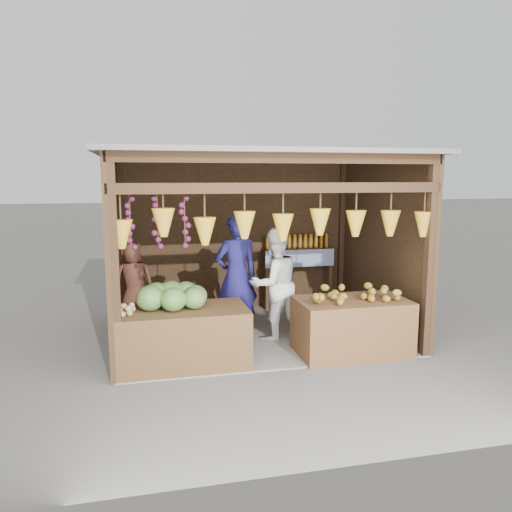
{
  "coord_description": "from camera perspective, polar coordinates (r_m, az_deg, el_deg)",
  "views": [
    {
      "loc": [
        -1.63,
        -7.05,
        2.33
      ],
      "look_at": [
        -0.03,
        -0.1,
        1.19
      ],
      "focal_mm": 35.0,
      "sensor_mm": 36.0,
      "label": 1
    }
  ],
  "objects": [
    {
      "name": "man_standing",
      "position": [
        7.14,
        -2.25,
        -2.41
      ],
      "size": [
        0.75,
        0.58,
        1.82
      ],
      "primitive_type": "imported",
      "rotation": [
        0.0,
        0.0,
        3.39
      ],
      "color": "#191653",
      "rests_on": "ground"
    },
    {
      "name": "stall_structure",
      "position": [
        7.21,
        -0.16,
        3.79
      ],
      "size": [
        4.3,
        3.3,
        2.66
      ],
      "color": "slate",
      "rests_on": "ground"
    },
    {
      "name": "mango_pile",
      "position": [
        6.65,
        11.06,
        -3.99
      ],
      "size": [
        1.4,
        0.64,
        0.22
      ],
      "primitive_type": null,
      "color": "#B15717",
      "rests_on": "counter_right"
    },
    {
      "name": "tanfruit_pile",
      "position": [
        6.1,
        -14.66,
        -5.8
      ],
      "size": [
        0.34,
        0.4,
        0.13
      ],
      "primitive_type": null,
      "color": "#A8804D",
      "rests_on": "counter_left"
    },
    {
      "name": "counter_left",
      "position": [
        6.31,
        -8.53,
        -9.19
      ],
      "size": [
        1.63,
        0.85,
        0.73
      ],
      "primitive_type": "cube",
      "color": "#492A18",
      "rests_on": "ground"
    },
    {
      "name": "woman_standing",
      "position": [
        7.17,
        2.12,
        -3.22
      ],
      "size": [
        0.92,
        0.79,
        1.61
      ],
      "primitive_type": "imported",
      "rotation": [
        0.0,
        0.0,
        3.41
      ],
      "color": "white",
      "rests_on": "ground"
    },
    {
      "name": "melon_pile",
      "position": [
        6.22,
        -9.22,
        -4.43
      ],
      "size": [
        1.0,
        0.5,
        0.32
      ],
      "primitive_type": null,
      "color": "#124512",
      "rests_on": "counter_left"
    },
    {
      "name": "ground",
      "position": [
        7.6,
        0.02,
        -8.79
      ],
      "size": [
        80.0,
        80.0,
        0.0
      ],
      "primitive_type": "plane",
      "color": "#514F49",
      "rests_on": "ground"
    },
    {
      "name": "back_shelf",
      "position": [
        8.87,
        4.77,
        -0.42
      ],
      "size": [
        1.25,
        0.32,
        1.32
      ],
      "color": "#382314",
      "rests_on": "ground"
    },
    {
      "name": "stool",
      "position": [
        7.53,
        -13.59,
        -8.03
      ],
      "size": [
        0.32,
        0.32,
        0.3
      ],
      "primitive_type": "cube",
      "color": "black",
      "rests_on": "ground"
    },
    {
      "name": "counter_right",
      "position": [
        6.77,
        10.86,
        -7.93
      ],
      "size": [
        1.44,
        0.85,
        0.74
      ],
      "primitive_type": "cube",
      "color": "#53351B",
      "rests_on": "ground"
    },
    {
      "name": "vendor_seated",
      "position": [
        7.36,
        -13.79,
        -2.76
      ],
      "size": [
        0.56,
        0.38,
        1.11
      ],
      "primitive_type": "imported",
      "rotation": [
        0.0,
        0.0,
        3.19
      ],
      "color": "#562D22",
      "rests_on": "stool"
    }
  ]
}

